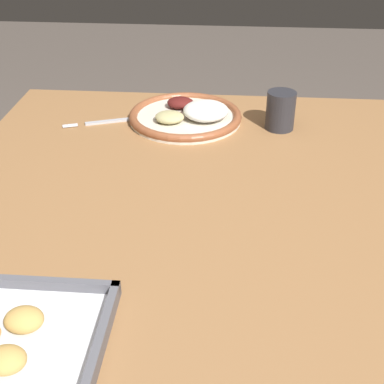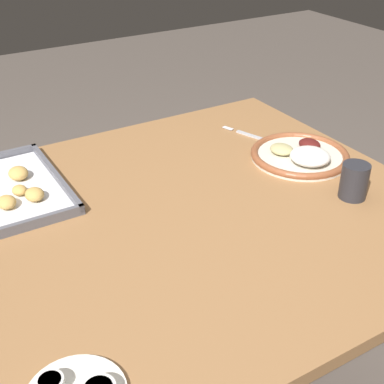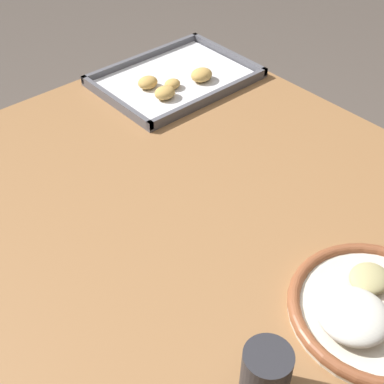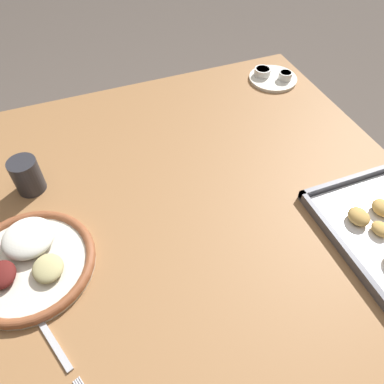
{
  "view_description": "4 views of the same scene",
  "coord_description": "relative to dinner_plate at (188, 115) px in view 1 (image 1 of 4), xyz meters",
  "views": [
    {
      "loc": [
        -0.04,
        0.8,
        1.24
      ],
      "look_at": [
        0.02,
        0.0,
        0.74
      ],
      "focal_mm": 50.0,
      "sensor_mm": 36.0,
      "label": 1
    },
    {
      "loc": [
        -0.91,
        0.56,
        1.38
      ],
      "look_at": [
        0.02,
        0.0,
        0.74
      ],
      "focal_mm": 50.0,
      "sensor_mm": 36.0,
      "label": 2
    },
    {
      "loc": [
        -0.47,
        -0.56,
        1.39
      ],
      "look_at": [
        0.02,
        0.0,
        0.74
      ],
      "focal_mm": 50.0,
      "sensor_mm": 36.0,
      "label": 3
    },
    {
      "loc": [
        0.55,
        -0.21,
        1.39
      ],
      "look_at": [
        0.02,
        0.0,
        0.74
      ],
      "focal_mm": 35.0,
      "sensor_mm": 36.0,
      "label": 4
    }
  ],
  "objects": [
    {
      "name": "drinking_cup",
      "position": [
        -0.22,
        0.03,
        0.03
      ],
      "size": [
        0.07,
        0.07,
        0.09
      ],
      "color": "#28282D",
      "rests_on": "dining_table"
    },
    {
      "name": "fork",
      "position": [
        0.19,
        0.03,
        -0.01
      ],
      "size": [
        0.18,
        0.08,
        0.0
      ],
      "rotation": [
        0.0,
        0.0,
        0.35
      ],
      "color": "#B2B2B7",
      "rests_on": "dining_table"
    },
    {
      "name": "dining_table",
      "position": [
        -0.06,
        0.37,
        -0.11
      ],
      "size": [
        1.02,
        1.09,
        0.71
      ],
      "color": "olive",
      "rests_on": "ground_plane"
    },
    {
      "name": "dinner_plate",
      "position": [
        0.0,
        0.0,
        0.0
      ],
      "size": [
        0.27,
        0.27,
        0.05
      ],
      "color": "beige",
      "rests_on": "dining_table"
    }
  ]
}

